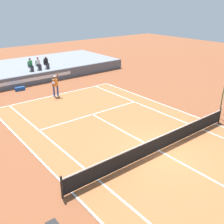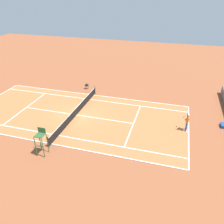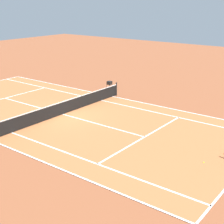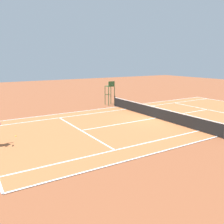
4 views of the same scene
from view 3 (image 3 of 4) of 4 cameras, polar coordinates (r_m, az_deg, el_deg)
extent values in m
plane|color=brown|center=(22.65, -8.27, -0.45)|extent=(80.00, 80.00, 0.00)
cube|color=#B76638|center=(22.65, -8.28, -0.43)|extent=(10.98, 23.78, 0.02)
cube|color=white|center=(26.57, 0.16, 2.65)|extent=(0.10, 23.78, 0.01)
cube|color=white|center=(25.53, -1.72, 1.98)|extent=(0.10, 23.78, 0.01)
cube|color=white|center=(20.19, -16.59, -3.39)|extent=(0.10, 23.78, 0.01)
cube|color=white|center=(18.87, 5.57, -4.23)|extent=(8.22, 0.10, 0.01)
cube|color=white|center=(27.42, -17.74, 2.26)|extent=(8.22, 0.10, 0.01)
cube|color=white|center=(22.65, -8.28, -0.40)|extent=(0.10, 12.80, 0.01)
cylinder|color=black|center=(26.79, 0.74, 3.92)|extent=(0.10, 0.10, 1.07)
cube|color=black|center=(22.50, -8.33, 0.70)|extent=(11.78, 0.02, 0.84)
cube|color=white|center=(22.38, -8.38, 1.73)|extent=(11.78, 0.03, 0.06)
sphere|color=#D1E533|center=(16.52, 15.30, -8.25)|extent=(0.07, 0.07, 0.07)
cube|color=black|center=(28.72, -0.43, 4.97)|extent=(0.36, 0.36, 0.28)
cylinder|color=black|center=(29.03, -0.49, 4.41)|extent=(0.02, 0.02, 0.42)
cylinder|color=black|center=(28.77, -0.91, 4.28)|extent=(0.02, 0.02, 0.42)
cylinder|color=black|center=(28.83, 0.04, 4.31)|extent=(0.02, 0.02, 0.42)
cylinder|color=black|center=(28.57, -0.37, 4.18)|extent=(0.02, 0.02, 0.42)
ellipsoid|color=#D1E533|center=(28.70, -0.43, 5.13)|extent=(0.30, 0.30, 0.12)
camera|label=1|loc=(34.17, -6.76, 18.97)|focal=42.40mm
camera|label=2|loc=(9.08, -106.14, 31.51)|focal=36.41mm
camera|label=4|loc=(28.97, 32.18, 10.32)|focal=38.46mm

